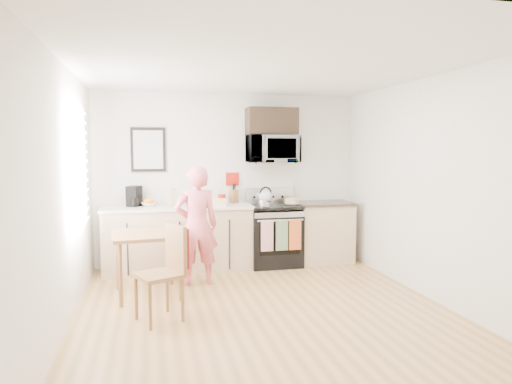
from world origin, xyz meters
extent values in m
plane|color=olive|center=(0.00, 0.00, 0.00)|extent=(4.60, 4.60, 0.00)
cube|color=silver|center=(0.00, 2.30, 1.30)|extent=(4.00, 0.04, 2.60)
cube|color=silver|center=(0.00, -2.30, 1.30)|extent=(4.00, 0.04, 2.60)
cube|color=silver|center=(-2.00, 0.00, 1.30)|extent=(0.04, 4.60, 2.60)
cube|color=silver|center=(2.00, 0.00, 1.30)|extent=(0.04, 4.60, 2.60)
cube|color=white|center=(0.00, 0.00, 2.60)|extent=(4.00, 4.60, 0.04)
cube|color=white|center=(-1.98, 0.80, 1.55)|extent=(0.02, 1.40, 1.50)
cube|color=silver|center=(-1.97, 0.80, 1.55)|extent=(0.01, 1.30, 1.40)
cube|color=tan|center=(-0.80, 2.00, 0.45)|extent=(2.10, 0.60, 0.90)
cube|color=white|center=(-0.80, 2.00, 0.92)|extent=(2.14, 0.64, 0.04)
cube|color=tan|center=(1.43, 2.00, 0.45)|extent=(0.84, 0.60, 0.90)
cube|color=black|center=(1.43, 2.00, 0.92)|extent=(0.88, 0.64, 0.04)
cube|color=black|center=(0.63, 1.97, 0.39)|extent=(0.76, 0.65, 0.77)
cube|color=black|center=(0.63, 1.66, 0.45)|extent=(0.61, 0.02, 0.45)
cube|color=#BABABF|center=(0.63, 1.66, 0.78)|extent=(0.74, 0.02, 0.14)
cylinder|color=#BABABF|center=(0.63, 1.61, 0.74)|extent=(0.68, 0.02, 0.02)
cube|color=black|center=(0.63, 1.97, 0.90)|extent=(0.76, 0.65, 0.04)
cube|color=#BABABF|center=(0.63, 2.25, 1.04)|extent=(0.76, 0.08, 0.24)
cube|color=silver|center=(0.43, 1.61, 0.52)|extent=(0.18, 0.02, 0.44)
cube|color=#506946|center=(0.65, 1.61, 0.52)|extent=(0.18, 0.02, 0.44)
cube|color=#C7411D|center=(0.85, 1.61, 0.52)|extent=(0.18, 0.02, 0.44)
imported|color=#BABABF|center=(0.63, 2.08, 1.76)|extent=(0.76, 0.51, 0.42)
cube|color=black|center=(0.63, 2.12, 2.18)|extent=(0.76, 0.35, 0.40)
cube|color=black|center=(-1.20, 2.28, 1.75)|extent=(0.50, 0.03, 0.65)
cube|color=#B0B6AC|center=(-1.20, 2.26, 1.75)|extent=(0.42, 0.01, 0.56)
cube|color=#AA170E|center=(0.05, 2.28, 1.30)|extent=(0.20, 0.02, 0.20)
imported|color=#DA3C45|center=(-0.61, 1.24, 0.77)|extent=(0.59, 0.41, 1.54)
cube|color=brown|center=(-1.23, 0.92, 0.74)|extent=(0.81, 0.81, 0.04)
cylinder|color=brown|center=(-1.53, 0.55, 0.36)|extent=(0.04, 0.04, 0.72)
cylinder|color=brown|center=(-0.86, 0.62, 0.36)|extent=(0.04, 0.04, 0.72)
cylinder|color=brown|center=(-1.60, 1.22, 0.36)|extent=(0.04, 0.04, 0.72)
cylinder|color=brown|center=(-0.93, 1.29, 0.36)|extent=(0.04, 0.04, 0.72)
cube|color=brown|center=(-1.12, 0.04, 0.48)|extent=(0.54, 0.54, 0.04)
cube|color=brown|center=(-0.94, 0.12, 0.73)|extent=(0.20, 0.40, 0.50)
cube|color=#611011|center=(-0.92, 0.13, 0.74)|extent=(0.21, 0.37, 0.41)
cylinder|color=brown|center=(-1.21, -0.19, 0.23)|extent=(0.03, 0.03, 0.45)
cylinder|color=brown|center=(-0.89, -0.05, 0.23)|extent=(0.03, 0.03, 0.45)
cylinder|color=brown|center=(-1.35, 0.13, 0.23)|extent=(0.03, 0.03, 0.45)
cylinder|color=brown|center=(-1.03, 0.27, 0.23)|extent=(0.03, 0.03, 0.45)
cube|color=brown|center=(0.06, 2.22, 1.04)|extent=(0.14, 0.16, 0.20)
cylinder|color=#AA170E|center=(-0.15, 2.10, 1.02)|extent=(0.12, 0.12, 0.15)
imported|color=white|center=(-1.20, 2.09, 0.97)|extent=(0.26, 0.26, 0.06)
cube|color=tan|center=(-0.87, 2.01, 1.07)|extent=(0.12, 0.12, 0.26)
cube|color=black|center=(-1.41, 2.12, 1.09)|extent=(0.23, 0.25, 0.29)
cylinder|color=black|center=(-1.41, 2.03, 1.01)|extent=(0.11, 0.11, 0.11)
cube|color=tan|center=(-0.26, 1.90, 0.99)|extent=(0.29, 0.16, 0.10)
cylinder|color=black|center=(0.90, 1.93, 0.93)|extent=(0.27, 0.27, 0.01)
cylinder|color=tan|center=(0.90, 1.93, 0.98)|extent=(0.22, 0.22, 0.07)
sphere|color=white|center=(0.54, 2.13, 1.03)|extent=(0.21, 0.21, 0.21)
cone|color=white|center=(0.54, 2.13, 1.14)|extent=(0.07, 0.07, 0.07)
torus|color=black|center=(0.54, 2.13, 1.10)|extent=(0.19, 0.02, 0.19)
cylinder|color=#BABABF|center=(0.45, 1.83, 0.97)|extent=(0.19, 0.19, 0.09)
cylinder|color=black|center=(0.47, 1.69, 1.01)|extent=(0.04, 0.17, 0.02)
camera|label=1|loc=(-1.19, -4.61, 1.75)|focal=32.00mm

